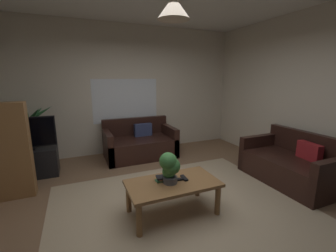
# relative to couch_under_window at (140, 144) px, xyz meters

# --- Properties ---
(floor) EXTENTS (5.14, 5.05, 0.02)m
(floor) POSITION_rel_couch_under_window_xyz_m (-0.05, -2.02, -0.28)
(floor) COLOR brown
(floor) RESTS_ON ground
(rug) EXTENTS (3.34, 2.78, 0.01)m
(rug) POSITION_rel_couch_under_window_xyz_m (-0.05, -2.22, -0.27)
(rug) COLOR tan
(rug) RESTS_ON ground
(wall_back) EXTENTS (5.26, 0.06, 2.88)m
(wall_back) POSITION_rel_couch_under_window_xyz_m (-0.05, 0.53, 1.17)
(wall_back) COLOR beige
(wall_back) RESTS_ON ground
(wall_right) EXTENTS (0.06, 5.05, 2.88)m
(wall_right) POSITION_rel_couch_under_window_xyz_m (2.55, -2.02, 1.17)
(wall_right) COLOR beige
(wall_right) RESTS_ON ground
(window_pane) EXTENTS (1.49, 0.01, 0.99)m
(window_pane) POSITION_rel_couch_under_window_xyz_m (-0.17, 0.50, 0.93)
(window_pane) COLOR white
(couch_under_window) EXTENTS (1.50, 0.88, 0.82)m
(couch_under_window) POSITION_rel_couch_under_window_xyz_m (0.00, 0.00, 0.00)
(couch_under_window) COLOR black
(couch_under_window) RESTS_ON ground
(couch_right_side) EXTENTS (0.88, 1.49, 0.82)m
(couch_right_side) POSITION_rel_couch_under_window_xyz_m (2.02, -2.17, 0.00)
(couch_right_side) COLOR black
(couch_right_side) RESTS_ON ground
(coffee_table) EXTENTS (1.16, 0.62, 0.44)m
(coffee_table) POSITION_rel_couch_under_window_xyz_m (-0.19, -2.22, 0.10)
(coffee_table) COLOR olive
(coffee_table) RESTS_ON ground
(book_on_table_0) EXTENTS (0.16, 0.09, 0.02)m
(book_on_table_0) POSITION_rel_couch_under_window_xyz_m (-0.31, -2.13, 0.17)
(book_on_table_0) COLOR #387247
(book_on_table_0) RESTS_ON coffee_table
(book_on_table_1) EXTENTS (0.14, 0.12, 0.02)m
(book_on_table_1) POSITION_rel_couch_under_window_xyz_m (-0.30, -2.14, 0.20)
(book_on_table_1) COLOR #99663F
(book_on_table_1) RESTS_ON coffee_table
(book_on_table_2) EXTENTS (0.17, 0.14, 0.02)m
(book_on_table_2) POSITION_rel_couch_under_window_xyz_m (-0.31, -2.14, 0.22)
(book_on_table_2) COLOR black
(book_on_table_2) RESTS_ON coffee_table
(remote_on_table_0) EXTENTS (0.16, 0.07, 0.02)m
(remote_on_table_0) POSITION_rel_couch_under_window_xyz_m (-0.12, -2.20, 0.17)
(remote_on_table_0) COLOR black
(remote_on_table_0) RESTS_ON coffee_table
(remote_on_table_1) EXTENTS (0.06, 0.16, 0.02)m
(remote_on_table_1) POSITION_rel_couch_under_window_xyz_m (-0.02, -2.19, 0.17)
(remote_on_table_1) COLOR black
(remote_on_table_1) RESTS_ON coffee_table
(potted_plant_on_table) EXTENTS (0.27, 0.22, 0.40)m
(potted_plant_on_table) POSITION_rel_couch_under_window_xyz_m (-0.24, -2.22, 0.38)
(potted_plant_on_table) COLOR #4C4C51
(potted_plant_on_table) RESTS_ON coffee_table
(tv_stand) EXTENTS (0.90, 0.44, 0.50)m
(tv_stand) POSITION_rel_couch_under_window_xyz_m (-2.07, -0.25, -0.02)
(tv_stand) COLOR black
(tv_stand) RESTS_ON ground
(tv) EXTENTS (0.93, 0.16, 0.58)m
(tv) POSITION_rel_couch_under_window_xyz_m (-2.07, -0.27, 0.52)
(tv) COLOR black
(tv) RESTS_ON tv_stand
(potted_palm_corner) EXTENTS (0.87, 0.79, 1.24)m
(potted_palm_corner) POSITION_rel_couch_under_window_xyz_m (-2.09, 0.25, 0.32)
(potted_palm_corner) COLOR brown
(potted_palm_corner) RESTS_ON ground
(bookshelf_corner) EXTENTS (0.70, 0.31, 1.40)m
(bookshelf_corner) POSITION_rel_couch_under_window_xyz_m (-2.26, -0.95, 0.44)
(bookshelf_corner) COLOR olive
(bookshelf_corner) RESTS_ON ground
(pendant_lamp) EXTENTS (0.36, 0.36, 0.54)m
(pendant_lamp) POSITION_rel_couch_under_window_xyz_m (-0.19, -2.22, 2.19)
(pendant_lamp) COLOR black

